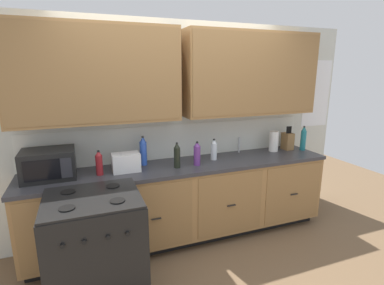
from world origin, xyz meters
TOP-DOWN VIEW (x-y plane):
  - ground_plane at (0.00, 0.00)m, footprint 8.47×8.47m
  - wall_unit at (0.00, 0.50)m, footprint 4.59×0.40m
  - counter_run at (0.00, 0.30)m, footprint 3.42×0.64m
  - stove_range at (-1.02, -0.33)m, footprint 0.76×0.68m
  - microwave at (-1.37, 0.36)m, footprint 0.48×0.37m
  - toaster at (-0.65, 0.30)m, footprint 0.28×0.18m
  - knife_block at (1.47, 0.42)m, footprint 0.11×0.14m
  - sink_faucet at (0.79, 0.51)m, footprint 0.02×0.02m
  - paper_towel_roll at (1.25, 0.42)m, footprint 0.12×0.12m
  - bottle_teal at (1.64, 0.33)m, footprint 0.07×0.07m
  - bottle_clear at (0.37, 0.35)m, footprint 0.07×0.07m
  - bottle_red at (-0.91, 0.28)m, footprint 0.07×0.07m
  - bottle_violet at (0.11, 0.23)m, footprint 0.08×0.08m
  - bottle_blue at (-0.44, 0.45)m, footprint 0.08×0.08m
  - bottle_dark at (-0.12, 0.22)m, footprint 0.07×0.07m

SIDE VIEW (x-z plane):
  - ground_plane at x=0.00m, z-range 0.00..0.00m
  - counter_run at x=0.00m, z-range 0.01..0.92m
  - stove_range at x=-1.02m, z-range 0.00..0.95m
  - toaster at x=-0.65m, z-range 0.90..1.09m
  - sink_faucet at x=0.79m, z-range 0.90..1.10m
  - knife_block at x=1.47m, z-range 0.86..1.17m
  - bottle_clear at x=0.37m, z-range 0.90..1.15m
  - bottle_red at x=-0.91m, z-range 0.90..1.15m
  - bottle_violet at x=0.11m, z-range 0.90..1.17m
  - paper_towel_roll at x=1.25m, z-range 0.90..1.16m
  - bottle_dark at x=-0.12m, z-range 0.90..1.18m
  - microwave at x=-1.37m, z-range 0.90..1.18m
  - bottle_teal at x=1.64m, z-range 0.90..1.22m
  - bottle_blue at x=-0.44m, z-range 0.90..1.22m
  - wall_unit at x=0.00m, z-range 0.42..2.89m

